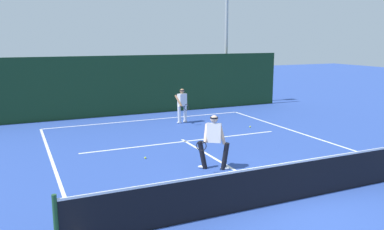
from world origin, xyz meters
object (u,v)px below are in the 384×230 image
at_px(player_far, 182,104).
at_px(tennis_ball, 250,127).
at_px(light_pole, 226,30).
at_px(tennis_ball_extra, 145,158).
at_px(player_near, 214,140).

relative_size(player_far, tennis_ball, 23.78).
relative_size(player_far, light_pole, 0.23).
xyz_separation_m(tennis_ball_extra, light_pole, (7.70, 8.53, 4.25)).
bearing_deg(light_pole, tennis_ball_extra, -132.08).
height_order(tennis_ball, light_pole, light_pole).
bearing_deg(player_near, light_pole, -86.86).
height_order(player_near, light_pole, light_pole).
distance_m(tennis_ball, light_pole, 7.72).
bearing_deg(light_pole, tennis_ball, -109.65).
height_order(player_far, tennis_ball_extra, player_far).
bearing_deg(tennis_ball_extra, light_pole, 47.92).
relative_size(tennis_ball_extra, light_pole, 0.01).
bearing_deg(tennis_ball_extra, player_near, -49.90).
bearing_deg(player_far, tennis_ball_extra, 34.91).
bearing_deg(tennis_ball, tennis_ball_extra, -156.03).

